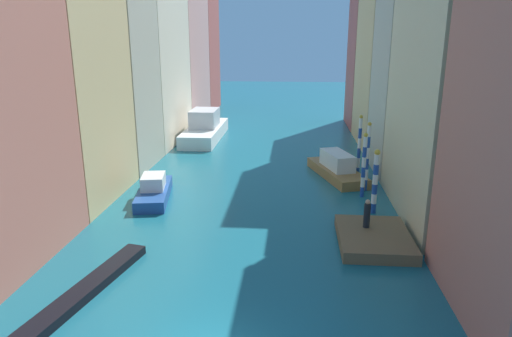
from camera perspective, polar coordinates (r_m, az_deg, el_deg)
ground_plane at (r=39.14m, az=0.71°, el=0.28°), size 154.00×154.00×0.00m
building_left_1 at (r=32.86m, az=-24.00°, el=9.21°), size 7.71×8.98×14.96m
building_left_2 at (r=40.17m, az=-18.61°, el=12.71°), size 7.71×7.27×17.70m
building_left_3 at (r=49.12m, az=-14.22°, el=14.08°), size 7.71×11.95×18.70m
building_left_4 at (r=60.57m, az=-10.53°, el=14.80°), size 7.71×12.12×19.18m
building_left_5 at (r=70.81m, az=-8.29°, el=15.84°), size 7.71×9.02×21.18m
building_right_1 at (r=29.52m, az=25.80°, el=11.44°), size 7.71×11.99×18.09m
building_right_2 at (r=39.00m, az=20.56°, el=11.42°), size 7.71×7.82×16.30m
building_right_3 at (r=48.25m, az=17.85°, el=15.79°), size 7.71×11.32×22.05m
building_right_4 at (r=58.17m, az=15.47°, el=13.80°), size 7.71×8.54×17.85m
waterfront_dock at (r=25.52m, az=14.39°, el=-8.35°), size 3.74×5.02×0.60m
person_on_dock at (r=25.76m, az=13.57°, el=-5.55°), size 0.36×0.36×1.60m
mooring_pole_0 at (r=29.18m, az=14.54°, el=-1.49°), size 0.36×0.36×4.08m
mooring_pole_1 at (r=31.94m, az=13.21°, el=0.47°), size 0.30×0.30×4.48m
mooring_pole_2 at (r=33.30m, az=13.63°, el=1.49°), size 0.28×0.28×4.95m
mooring_pole_3 at (r=36.39m, az=12.67°, el=2.74°), size 0.28×0.28×4.92m
vaporetto_white at (r=49.87m, az=-6.35°, el=4.93°), size 3.39×11.35×3.17m
gondola_black at (r=20.85m, az=-22.11°, el=-15.22°), size 3.10×10.50×0.41m
motorboat_0 at (r=36.55m, az=9.98°, el=0.06°), size 4.45×7.63×1.96m
motorboat_1 at (r=31.93m, az=-12.52°, el=-2.67°), size 2.90×6.11×1.68m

